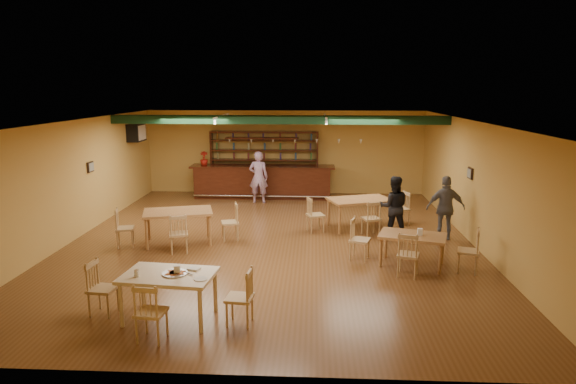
# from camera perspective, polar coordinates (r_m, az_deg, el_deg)

# --- Properties ---
(floor) EXTENTS (12.00, 12.00, 0.00)m
(floor) POSITION_cam_1_polar(r_m,az_deg,el_deg) (12.66, -1.95, -5.64)
(floor) COLOR brown
(floor) RESTS_ON ground
(ceiling_beam) EXTENTS (10.00, 0.30, 0.25)m
(ceiling_beam) POSITION_cam_1_polar(r_m,az_deg,el_deg) (14.90, -1.10, 8.24)
(ceiling_beam) COLOR black
(ceiling_beam) RESTS_ON ceiling
(track_rail_left) EXTENTS (0.05, 2.50, 0.05)m
(track_rail_left) POSITION_cam_1_polar(r_m,az_deg,el_deg) (15.72, -7.58, 8.58)
(track_rail_left) COLOR white
(track_rail_left) RESTS_ON ceiling
(track_rail_right) EXTENTS (0.05, 2.50, 0.05)m
(track_rail_right) POSITION_cam_1_polar(r_m,az_deg,el_deg) (15.46, 4.30, 8.60)
(track_rail_right) COLOR white
(track_rail_right) RESTS_ON ceiling
(ac_unit) EXTENTS (0.34, 0.70, 0.48)m
(ac_unit) POSITION_cam_1_polar(r_m,az_deg,el_deg) (17.32, -16.90, 6.51)
(ac_unit) COLOR white
(ac_unit) RESTS_ON wall_left
(picture_left) EXTENTS (0.04, 0.34, 0.28)m
(picture_left) POSITION_cam_1_polar(r_m,az_deg,el_deg) (14.51, -21.62, 2.67)
(picture_left) COLOR black
(picture_left) RESTS_ON wall_left
(picture_right) EXTENTS (0.04, 0.34, 0.28)m
(picture_right) POSITION_cam_1_polar(r_m,az_deg,el_deg) (13.30, 20.07, 2.02)
(picture_right) COLOR black
(picture_right) RESTS_ON wall_right
(bar_counter) EXTENTS (5.02, 0.85, 1.13)m
(bar_counter) POSITION_cam_1_polar(r_m,az_deg,el_deg) (17.58, -2.90, 1.20)
(bar_counter) COLOR #34130A
(bar_counter) RESTS_ON ground
(back_bar_hutch) EXTENTS (3.88, 0.40, 2.28)m
(back_bar_hutch) POSITION_cam_1_polar(r_m,az_deg,el_deg) (18.10, -2.72, 3.35)
(back_bar_hutch) COLOR #34130A
(back_bar_hutch) RESTS_ON ground
(poinsettia) EXTENTS (0.35, 0.35, 0.49)m
(poinsettia) POSITION_cam_1_polar(r_m,az_deg,el_deg) (17.77, -9.56, 3.80)
(poinsettia) COLOR #A7190F
(poinsettia) RESTS_ON bar_counter
(dining_table_b) EXTENTS (1.87, 1.47, 0.82)m
(dining_table_b) POSITION_cam_1_polar(r_m,az_deg,el_deg) (13.88, 8.11, -2.43)
(dining_table_b) COLOR olive
(dining_table_b) RESTS_ON ground
(dining_table_c) EXTENTS (1.85, 1.39, 0.82)m
(dining_table_c) POSITION_cam_1_polar(r_m,az_deg,el_deg) (12.70, -12.37, -3.91)
(dining_table_c) COLOR olive
(dining_table_c) RESTS_ON ground
(dining_table_d) EXTENTS (1.58, 1.21, 0.70)m
(dining_table_d) POSITION_cam_1_polar(r_m,az_deg,el_deg) (11.22, 13.94, -6.44)
(dining_table_d) COLOR olive
(dining_table_d) RESTS_ON ground
(near_table) EXTENTS (1.57, 1.10, 0.79)m
(near_table) POSITION_cam_1_polar(r_m,az_deg,el_deg) (8.70, -13.34, -11.50)
(near_table) COLOR beige
(near_table) RESTS_ON ground
(pizza_tray) EXTENTS (0.49, 0.49, 0.01)m
(pizza_tray) POSITION_cam_1_polar(r_m,az_deg,el_deg) (8.52, -12.77, -9.05)
(pizza_tray) COLOR silver
(pizza_tray) RESTS_ON near_table
(parmesan_shaker) EXTENTS (0.08, 0.08, 0.11)m
(parmesan_shaker) POSITION_cam_1_polar(r_m,az_deg,el_deg) (8.54, -16.89, -8.89)
(parmesan_shaker) COLOR #EAE5C6
(parmesan_shaker) RESTS_ON near_table
(napkin_stack) EXTENTS (0.24, 0.20, 0.03)m
(napkin_stack) POSITION_cam_1_polar(r_m,az_deg,el_deg) (8.64, -10.69, -8.60)
(napkin_stack) COLOR white
(napkin_stack) RESTS_ON near_table
(pizza_server) EXTENTS (0.31, 0.27, 0.00)m
(pizza_server) POSITION_cam_1_polar(r_m,az_deg,el_deg) (8.52, -11.64, -8.92)
(pizza_server) COLOR silver
(pizza_server) RESTS_ON pizza_tray
(side_plate) EXTENTS (0.24, 0.24, 0.01)m
(side_plate) POSITION_cam_1_polar(r_m,az_deg,el_deg) (8.21, -9.92, -9.74)
(side_plate) COLOR white
(side_plate) RESTS_ON near_table
(patron_bar) EXTENTS (0.64, 0.43, 1.74)m
(patron_bar) POSITION_cam_1_polar(r_m,az_deg,el_deg) (16.72, -3.39, 1.71)
(patron_bar) COLOR #8B489E
(patron_bar) RESTS_ON ground
(patron_right_a) EXTENTS (0.81, 0.64, 1.60)m
(patron_right_a) POSITION_cam_1_polar(r_m,az_deg,el_deg) (13.12, 11.95, -1.66)
(patron_right_a) COLOR black
(patron_right_a) RESTS_ON ground
(patron_right_b) EXTENTS (0.96, 0.40, 1.64)m
(patron_right_b) POSITION_cam_1_polar(r_m,az_deg,el_deg) (13.24, 17.54, -1.74)
(patron_right_b) COLOR slate
(patron_right_b) RESTS_ON ground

